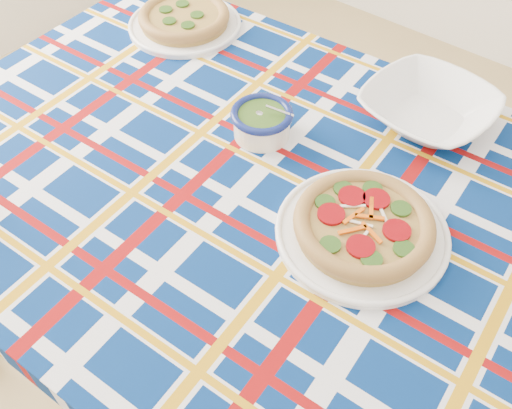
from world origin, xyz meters
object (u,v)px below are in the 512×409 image
Objects in this scene: dining_table at (284,225)px; main_focaccia_plate at (364,224)px; serving_bowl at (428,109)px; pesto_bowl at (262,120)px.

main_focaccia_plate reaches higher than dining_table.
serving_bowl reaches higher than dining_table.
dining_table is 0.41m from serving_bowl.
main_focaccia_plate is at bearing -80.38° from serving_bowl.
dining_table is at bearing -37.29° from pesto_bowl.
main_focaccia_plate is (0.16, 0.01, 0.11)m from dining_table.
pesto_bowl is at bearing 139.07° from dining_table.
serving_bowl is at bearing 71.48° from dining_table.
dining_table is at bearing -104.88° from serving_bowl.
main_focaccia_plate is at bearing 1.46° from dining_table.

